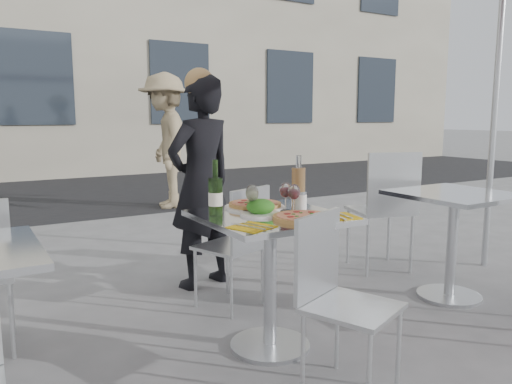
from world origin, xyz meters
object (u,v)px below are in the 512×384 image
wine_bottle (216,194)px  pizza_near (304,217)px  chair_far (239,237)px  wineglass_red_a (294,193)px  wineglass_white_b (252,194)px  pizza_far (255,205)px  carafe (298,185)px  side_chair_rfar (386,201)px  woman_diner (201,183)px  wineglass_white_a (252,195)px  napkin_right (339,216)px  side_table_right (453,223)px  pedestrian_b (166,141)px  sugar_shaker (301,201)px  chair_near (336,287)px  napkin_left (252,227)px  main_table (270,253)px  wineglass_red_b (286,191)px  salad_plate (261,208)px

wine_bottle → pizza_near: bearing=-41.0°
chair_far → wineglass_red_a: (-0.00, -0.62, 0.37)m
wineglass_white_b → wineglass_red_a: 0.23m
pizza_far → carafe: size_ratio=1.17×
chair_far → wineglass_white_b: bearing=47.9°
side_chair_rfar → woman_diner: (-1.41, 0.47, 0.19)m
side_chair_rfar → wineglass_white_a: side_chair_rfar is taller
side_chair_rfar → napkin_right: 1.57m
side_table_right → wine_bottle: bearing=176.5°
wineglass_white_a → pedestrian_b: bearing=75.0°
woman_diner → wine_bottle: (-0.39, -1.03, 0.08)m
sugar_shaker → wineglass_white_a: 0.30m
pedestrian_b → wineglass_white_b: (-1.15, -4.32, -0.07)m
chair_near → carafe: (0.25, 0.66, 0.38)m
napkin_left → chair_far: bearing=45.8°
main_table → pizza_far: size_ratio=2.22×
main_table → pedestrian_b: pedestrian_b is taller
wineglass_white_a → wineglass_white_b: 0.04m
pizza_far → wineglass_white_b: bearing=-126.0°
chair_near → pizza_near: bearing=61.5°
wine_bottle → wineglass_red_a: wine_bottle is taller
wineglass_white_b → main_table: bearing=-36.6°
wineglass_red_a → wineglass_red_b: same height
chair_near → sugar_shaker: bearing=50.7°
pedestrian_b → salad_plate: pedestrian_b is taller
pedestrian_b → wineglass_white_a: bearing=-1.0°
chair_near → wineglass_red_a: bearing=58.1°
pedestrian_b → carafe: 4.29m
pedestrian_b → chair_near: bearing=2.1°
pizza_near → salad_plate: 0.25m
sugar_shaker → pizza_far: bearing=131.5°
side_table_right → wineglass_red_b: size_ratio=4.76×
woman_diner → sugar_shaker: woman_diner is taller
wine_bottle → napkin_right: 0.65m
side_table_right → pedestrian_b: pedestrian_b is taller
sugar_shaker → napkin_right: sugar_shaker is taller
wineglass_white_b → napkin_right: size_ratio=0.74×
chair_far → side_chair_rfar: side_chair_rfar is taller
woman_diner → pedestrian_b: size_ratio=0.84×
side_table_right → carafe: 1.26m
pedestrian_b → wineglass_white_b: bearing=-0.9°
wineglass_red_a → chair_near: bearing=-100.2°
chair_far → pedestrian_b: (0.94, 3.79, 0.44)m
pizza_far → side_table_right: bearing=-7.7°
chair_far → salad_plate: 0.67m
chair_near → carafe: 0.80m
side_chair_rfar → napkin_right: size_ratio=4.64×
wineglass_white_b → napkin_left: 0.34m
pedestrian_b → woman_diner: bearing=-2.4°
napkin_left → wineglass_white_a: bearing=39.9°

